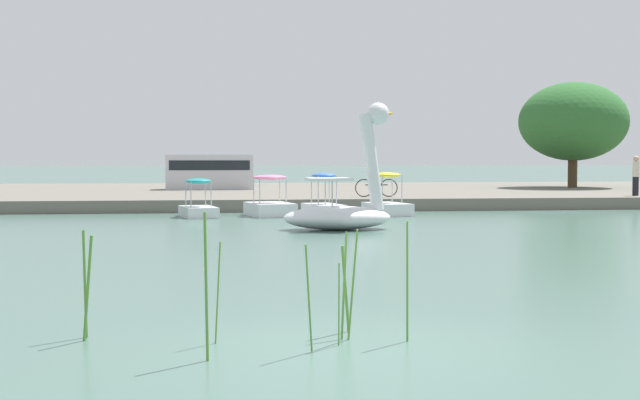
{
  "coord_description": "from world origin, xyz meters",
  "views": [
    {
      "loc": [
        -1.54,
        -9.46,
        2.15
      ],
      "look_at": [
        1.87,
        17.58,
        0.82
      ],
      "focal_mm": 49.11,
      "sensor_mm": 36.0,
      "label": 1
    }
  ],
  "objects_px": {
    "pedal_boat_yellow": "(387,204)",
    "parked_van": "(209,171)",
    "tree_broadleaf_left": "(573,122)",
    "bicycle_parked": "(376,188)",
    "swan_boat": "(343,204)",
    "pedal_boat_teal": "(198,205)",
    "person_on_path": "(636,174)",
    "pedal_boat_blue": "(324,205)",
    "pedal_boat_pink": "(270,205)"
  },
  "relations": [
    {
      "from": "bicycle_parked",
      "to": "parked_van",
      "type": "relative_size",
      "value": 0.4
    },
    {
      "from": "pedal_boat_yellow",
      "to": "bicycle_parked",
      "type": "distance_m",
      "value": 4.21
    },
    {
      "from": "pedal_boat_pink",
      "to": "pedal_boat_blue",
      "type": "height_order",
      "value": "pedal_boat_blue"
    },
    {
      "from": "pedal_boat_pink",
      "to": "pedal_boat_blue",
      "type": "xyz_separation_m",
      "value": [
        1.97,
        -0.22,
        -0.01
      ]
    },
    {
      "from": "pedal_boat_yellow",
      "to": "parked_van",
      "type": "bearing_deg",
      "value": 115.3
    },
    {
      "from": "pedal_boat_blue",
      "to": "parked_van",
      "type": "xyz_separation_m",
      "value": [
        -4.19,
        14.03,
        1.06
      ]
    },
    {
      "from": "swan_boat",
      "to": "bicycle_parked",
      "type": "bearing_deg",
      "value": 73.88
    },
    {
      "from": "pedal_boat_teal",
      "to": "tree_broadleaf_left",
      "type": "relative_size",
      "value": 0.27
    },
    {
      "from": "pedal_boat_pink",
      "to": "pedal_boat_blue",
      "type": "distance_m",
      "value": 1.98
    },
    {
      "from": "swan_boat",
      "to": "bicycle_parked",
      "type": "distance_m",
      "value": 10.79
    },
    {
      "from": "pedal_boat_yellow",
      "to": "person_on_path",
      "type": "xyz_separation_m",
      "value": [
        11.71,
        3.84,
        1.03
      ]
    },
    {
      "from": "swan_boat",
      "to": "parked_van",
      "type": "height_order",
      "value": "swan_boat"
    },
    {
      "from": "swan_boat",
      "to": "parked_van",
      "type": "distance_m",
      "value": 20.54
    },
    {
      "from": "pedal_boat_yellow",
      "to": "tree_broadleaf_left",
      "type": "height_order",
      "value": "tree_broadleaf_left"
    },
    {
      "from": "pedal_boat_yellow",
      "to": "person_on_path",
      "type": "height_order",
      "value": "person_on_path"
    },
    {
      "from": "pedal_boat_blue",
      "to": "parked_van",
      "type": "distance_m",
      "value": 14.68
    },
    {
      "from": "tree_broadleaf_left",
      "to": "person_on_path",
      "type": "xyz_separation_m",
      "value": [
        -1.62,
        -10.39,
        -2.67
      ]
    },
    {
      "from": "pedal_boat_yellow",
      "to": "bicycle_parked",
      "type": "bearing_deg",
      "value": 84.7
    },
    {
      "from": "pedal_boat_pink",
      "to": "tree_broadleaf_left",
      "type": "bearing_deg",
      "value": 38.55
    },
    {
      "from": "pedal_boat_yellow",
      "to": "pedal_boat_blue",
      "type": "bearing_deg",
      "value": -177.73
    },
    {
      "from": "pedal_boat_blue",
      "to": "tree_broadleaf_left",
      "type": "xyz_separation_m",
      "value": [
        15.72,
        14.32,
        3.72
      ]
    },
    {
      "from": "tree_broadleaf_left",
      "to": "pedal_boat_pink",
      "type": "bearing_deg",
      "value": -141.45
    },
    {
      "from": "swan_boat",
      "to": "person_on_path",
      "type": "distance_m",
      "value": 17.5
    },
    {
      "from": "pedal_boat_blue",
      "to": "bicycle_parked",
      "type": "relative_size",
      "value": 1.3
    },
    {
      "from": "swan_boat",
      "to": "pedal_boat_blue",
      "type": "height_order",
      "value": "swan_boat"
    },
    {
      "from": "pedal_boat_pink",
      "to": "person_on_path",
      "type": "relative_size",
      "value": 1.46
    },
    {
      "from": "person_on_path",
      "to": "parked_van",
      "type": "height_order",
      "value": "parked_van"
    },
    {
      "from": "swan_boat",
      "to": "parked_van",
      "type": "bearing_deg",
      "value": 101.18
    },
    {
      "from": "pedal_boat_teal",
      "to": "parked_van",
      "type": "xyz_separation_m",
      "value": [
        0.38,
        14.08,
        1.05
      ]
    },
    {
      "from": "swan_boat",
      "to": "pedal_boat_yellow",
      "type": "relative_size",
      "value": 1.64
    },
    {
      "from": "bicycle_parked",
      "to": "pedal_boat_blue",
      "type": "bearing_deg",
      "value": -123.11
    },
    {
      "from": "pedal_boat_blue",
      "to": "parked_van",
      "type": "relative_size",
      "value": 0.53
    },
    {
      "from": "person_on_path",
      "to": "bicycle_parked",
      "type": "distance_m",
      "value": 11.35
    },
    {
      "from": "pedal_boat_blue",
      "to": "tree_broadleaf_left",
      "type": "bearing_deg",
      "value": 42.33
    },
    {
      "from": "pedal_boat_pink",
      "to": "tree_broadleaf_left",
      "type": "xyz_separation_m",
      "value": [
        17.7,
        14.1,
        3.71
      ]
    },
    {
      "from": "swan_boat",
      "to": "tree_broadleaf_left",
      "type": "bearing_deg",
      "value": 52.04
    },
    {
      "from": "swan_boat",
      "to": "pedal_boat_pink",
      "type": "bearing_deg",
      "value": 105.53
    },
    {
      "from": "pedal_boat_teal",
      "to": "parked_van",
      "type": "bearing_deg",
      "value": 88.46
    },
    {
      "from": "pedal_boat_pink",
      "to": "bicycle_parked",
      "type": "distance_m",
      "value": 6.26
    },
    {
      "from": "pedal_boat_blue",
      "to": "pedal_boat_yellow",
      "type": "bearing_deg",
      "value": 2.27
    },
    {
      "from": "pedal_boat_teal",
      "to": "person_on_path",
      "type": "relative_size",
      "value": 1.3
    },
    {
      "from": "swan_boat",
      "to": "pedal_boat_yellow",
      "type": "bearing_deg",
      "value": 67.17
    },
    {
      "from": "pedal_boat_pink",
      "to": "pedal_boat_blue",
      "type": "relative_size",
      "value": 1.07
    },
    {
      "from": "tree_broadleaf_left",
      "to": "parked_van",
      "type": "height_order",
      "value": "tree_broadleaf_left"
    },
    {
      "from": "pedal_boat_yellow",
      "to": "swan_boat",
      "type": "bearing_deg",
      "value": -112.83
    },
    {
      "from": "tree_broadleaf_left",
      "to": "bicycle_parked",
      "type": "relative_size",
      "value": 4.56
    },
    {
      "from": "swan_boat",
      "to": "person_on_path",
      "type": "bearing_deg",
      "value": 35.01
    },
    {
      "from": "tree_broadleaf_left",
      "to": "bicycle_parked",
      "type": "height_order",
      "value": "tree_broadleaf_left"
    },
    {
      "from": "pedal_boat_pink",
      "to": "parked_van",
      "type": "distance_m",
      "value": 14.03
    },
    {
      "from": "pedal_boat_pink",
      "to": "pedal_boat_yellow",
      "type": "bearing_deg",
      "value": -1.67
    }
  ]
}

